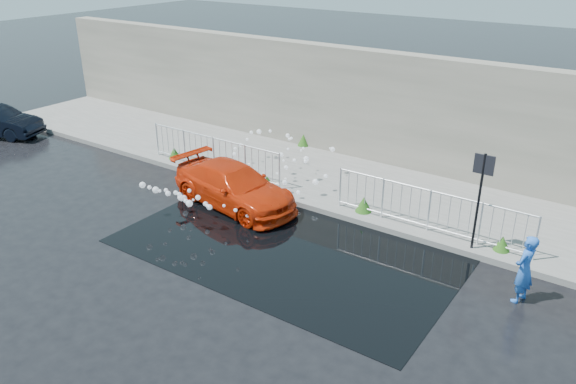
% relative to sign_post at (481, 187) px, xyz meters
% --- Properties ---
extents(ground, '(90.00, 90.00, 0.00)m').
position_rel_sign_post_xyz_m(ground, '(-4.20, -3.10, -1.72)').
color(ground, black).
rests_on(ground, ground).
extents(pavement, '(30.00, 4.00, 0.15)m').
position_rel_sign_post_xyz_m(pavement, '(-4.20, 1.90, -1.65)').
color(pavement, '#61625D').
rests_on(pavement, ground).
extents(curb, '(30.00, 0.25, 0.16)m').
position_rel_sign_post_xyz_m(curb, '(-4.20, -0.10, -1.64)').
color(curb, '#61625D').
rests_on(curb, ground).
extents(retaining_wall, '(30.00, 0.60, 3.50)m').
position_rel_sign_post_xyz_m(retaining_wall, '(-4.20, 4.10, 0.18)').
color(retaining_wall, '#676457').
rests_on(retaining_wall, pavement).
extents(puddle, '(8.00, 5.00, 0.01)m').
position_rel_sign_post_xyz_m(puddle, '(-3.70, -2.10, -1.72)').
color(puddle, black).
rests_on(puddle, ground).
extents(sign_post, '(0.45, 0.06, 2.50)m').
position_rel_sign_post_xyz_m(sign_post, '(0.00, 0.00, 0.00)').
color(sign_post, black).
rests_on(sign_post, ground).
extents(railing_left, '(5.05, 0.05, 1.10)m').
position_rel_sign_post_xyz_m(railing_left, '(-8.20, 0.25, -0.99)').
color(railing_left, silver).
rests_on(railing_left, pavement).
extents(railing_right, '(5.05, 0.05, 1.10)m').
position_rel_sign_post_xyz_m(railing_right, '(-1.20, 0.25, -0.99)').
color(railing_right, silver).
rests_on(railing_right, pavement).
extents(weeds, '(12.17, 3.93, 0.42)m').
position_rel_sign_post_xyz_m(weeds, '(-4.40, 1.43, -1.39)').
color(weeds, '#1F4813').
rests_on(weeds, pavement).
extents(water_spray, '(3.51, 5.42, 1.03)m').
position_rel_sign_post_xyz_m(water_spray, '(-6.39, -0.65, -0.99)').
color(water_spray, white).
rests_on(water_spray, ground).
extents(red_car, '(4.14, 2.19, 1.14)m').
position_rel_sign_post_xyz_m(red_car, '(-6.27, -1.10, -1.15)').
color(red_car, red).
rests_on(red_car, ground).
extents(person, '(0.48, 0.62, 1.48)m').
position_rel_sign_post_xyz_m(person, '(1.41, -1.30, -0.98)').
color(person, blue).
rests_on(person, ground).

